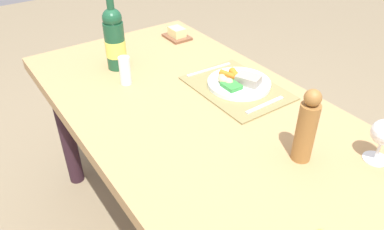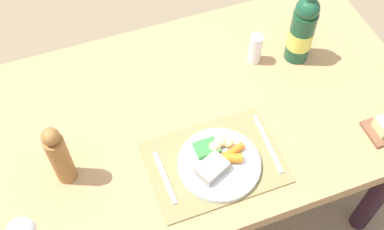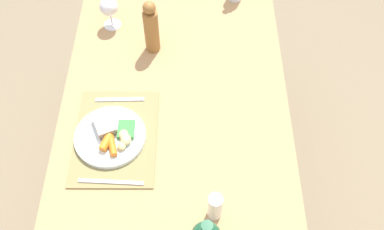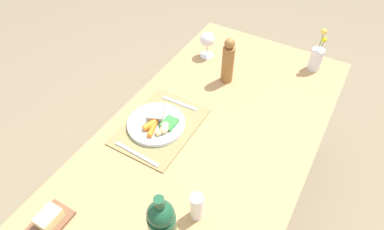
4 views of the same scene
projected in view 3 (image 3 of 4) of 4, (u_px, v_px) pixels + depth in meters
name	position (u px, v px, depth m)	size (l,w,h in m)	color
ground_plane	(179.00, 205.00, 2.11)	(8.00, 8.00, 0.00)	#7E6F54
dining_table	(175.00, 138.00, 1.60)	(1.60, 0.83, 0.71)	#AB8454
placemat	(116.00, 137.00, 1.49)	(0.39, 0.28, 0.01)	olive
dinner_plate	(111.00, 135.00, 1.47)	(0.24, 0.24, 0.05)	white
fork	(120.00, 100.00, 1.57)	(0.01, 0.18, 0.01)	silver
knife	(111.00, 182.00, 1.39)	(0.01, 0.21, 0.01)	silver
pepper_mill	(151.00, 28.00, 1.64)	(0.06, 0.06, 0.23)	olive
wine_glass	(109.00, 7.00, 1.72)	(0.08, 0.08, 0.14)	white
salt_shaker	(215.00, 207.00, 1.29)	(0.04, 0.04, 0.11)	white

